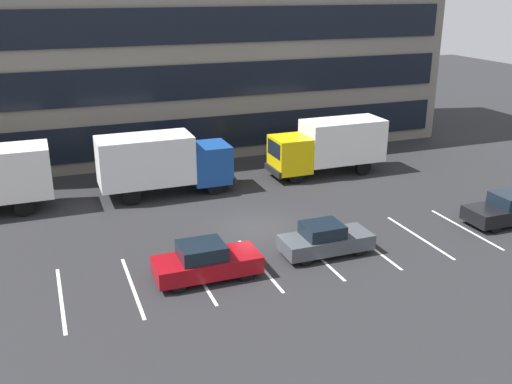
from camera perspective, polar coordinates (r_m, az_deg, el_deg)
The scene contains 8 objects.
ground_plane at distance 29.78m, azimuth 0.09°, elevation -3.45°, with size 120.00×120.00×0.00m, color #262628.
office_building at distance 44.69m, azimuth -8.49°, elevation 16.02°, with size 39.72×11.55×18.00m.
lot_markings at distance 26.43m, azimuth 3.20°, elevation -6.62°, with size 19.74×5.40×0.01m.
box_truck_yellow at distance 37.86m, azimuth 7.18°, elevation 4.64°, with size 7.56×2.50×3.50m.
box_truck_blue at distance 34.17m, azimuth -9.15°, elevation 2.98°, with size 7.76×2.57×3.60m.
sedan_maroon at distance 24.61m, azimuth -4.93°, elevation -6.81°, with size 4.46×1.87×1.60m.
sedan_black at distance 32.73m, azimuth 23.46°, elevation -1.56°, with size 4.45×1.86×1.59m.
sedan_charcoal at distance 26.83m, azimuth 6.79°, elevation -4.64°, with size 4.20×1.76×1.50m.
Camera 1 is at (-9.78, -25.57, 11.70)m, focal length 40.84 mm.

